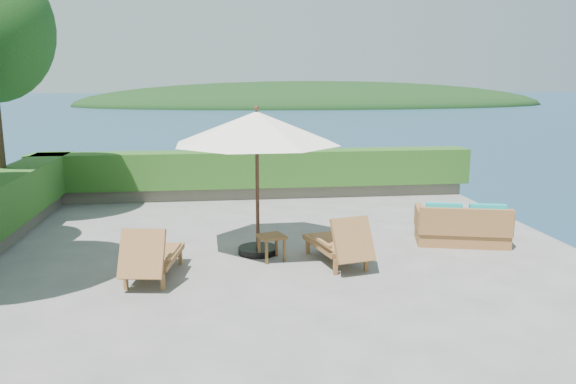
{
  "coord_description": "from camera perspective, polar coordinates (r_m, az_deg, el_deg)",
  "views": [
    {
      "loc": [
        -1.1,
        -10.2,
        3.3
      ],
      "look_at": [
        0.3,
        0.8,
        1.1
      ],
      "focal_mm": 35.0,
      "sensor_mm": 36.0,
      "label": 1
    }
  ],
  "objects": [
    {
      "name": "foundation",
      "position": [
        11.35,
        -1.02,
        -14.08
      ],
      "size": [
        12.0,
        12.0,
        3.0
      ],
      "primitive_type": "cube",
      "color": "#5D5449",
      "rests_on": "ocean"
    },
    {
      "name": "hedge_far",
      "position": [
        16.03,
        -3.24,
        2.41
      ],
      "size": [
        12.4,
        0.9,
        1.0
      ],
      "primitive_type": "cube",
      "color": "#174012",
      "rests_on": "planter_wall_far"
    },
    {
      "name": "wicker_loveseat",
      "position": [
        12.07,
        17.27,
        -3.44
      ],
      "size": [
        2.02,
        1.38,
        0.9
      ],
      "rotation": [
        0.0,
        0.0,
        -0.26
      ],
      "color": "#995937",
      "rests_on": "ground"
    },
    {
      "name": "patio_umbrella",
      "position": [
        10.55,
        -3.2,
        6.39
      ],
      "size": [
        4.21,
        4.21,
        2.86
      ],
      "rotation": [
        0.0,
        0.0,
        0.41
      ],
      "color": "black",
      "rests_on": "ground"
    },
    {
      "name": "lounge_right",
      "position": [
        10.26,
        5.26,
        -5.17
      ],
      "size": [
        1.06,
        1.82,
        0.99
      ],
      "rotation": [
        0.0,
        0.0,
        0.22
      ],
      "color": "#995937",
      "rests_on": "ground"
    },
    {
      "name": "offshore_island",
      "position": [
        152.59,
        2.62,
        8.85
      ],
      "size": [
        126.0,
        57.6,
        12.6
      ],
      "primitive_type": "ellipsoid",
      "color": "black",
      "rests_on": "ocean"
    },
    {
      "name": "lounge_left",
      "position": [
        9.75,
        -13.69,
        -6.33
      ],
      "size": [
        0.97,
        1.81,
        1.0
      ],
      "rotation": [
        0.0,
        0.0,
        -0.16
      ],
      "color": "#995937",
      "rests_on": "ground"
    },
    {
      "name": "ground",
      "position": [
        10.78,
        -1.05,
        -6.6
      ],
      "size": [
        12.0,
        12.0,
        0.0
      ],
      "primitive_type": "plane",
      "color": "gray",
      "rests_on": "ground"
    },
    {
      "name": "planter_wall_far",
      "position": [
        16.15,
        -3.21,
        0.06
      ],
      "size": [
        12.0,
        0.6,
        0.36
      ],
      "primitive_type": "cube",
      "color": "#6A6354",
      "rests_on": "ground"
    },
    {
      "name": "side_table",
      "position": [
        10.48,
        -1.69,
        -4.85
      ],
      "size": [
        0.57,
        0.57,
        0.49
      ],
      "rotation": [
        0.0,
        0.0,
        0.32
      ],
      "color": "brown",
      "rests_on": "ground"
    }
  ]
}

